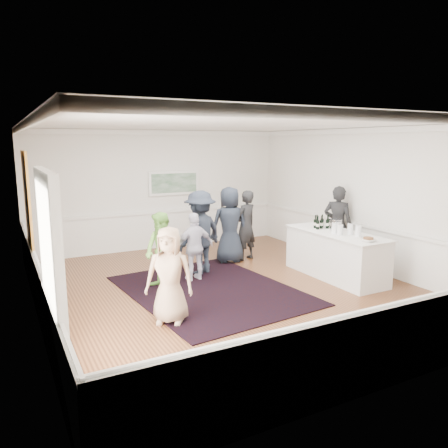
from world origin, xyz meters
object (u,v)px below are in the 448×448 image
guest_dark_a (200,233)px  guest_navy (229,225)px  ice_bucket (336,225)px  bartender (338,225)px  serving_table (335,254)px  guest_tan (169,275)px  guest_lilac (195,247)px  nut_bowl (368,239)px  guest_dark_b (246,225)px  guest_green (162,252)px

guest_dark_a → guest_navy: (1.01, 0.53, -0.00)m
guest_navy → ice_bucket: bearing=138.8°
bartender → guest_navy: size_ratio=1.02×
serving_table → guest_tan: (-4.02, -0.64, 0.29)m
guest_lilac → ice_bucket: (2.87, -1.04, 0.38)m
bartender → guest_dark_a: size_ratio=1.01×
ice_bucket → nut_bowl: (-0.17, -1.11, -0.08)m
nut_bowl → ice_bucket: bearing=81.5°
guest_navy → bartender: bearing=160.8°
bartender → guest_dark_b: size_ratio=1.08×
guest_navy → nut_bowl: guest_navy is taller
guest_lilac → guest_dark_a: (0.31, 0.40, 0.20)m
guest_green → guest_dark_a: guest_dark_a is taller
bartender → guest_tan: bearing=75.7°
guest_tan → guest_lilac: bearing=88.5°
serving_table → guest_lilac: guest_lilac is taller
guest_lilac → ice_bucket: size_ratio=5.54×
serving_table → guest_dark_b: (-0.99, 2.14, 0.37)m
bartender → nut_bowl: 1.99m
bartender → nut_bowl: size_ratio=6.48×
guest_dark_a → guest_green: bearing=7.4°
bartender → guest_dark_b: bartender is taller
serving_table → guest_dark_b: size_ratio=1.41×
serving_table → guest_tan: bearing=-170.9°
guest_tan → ice_bucket: guest_tan is taller
guest_dark_a → guest_navy: guest_dark_a is taller
serving_table → guest_navy: bearing=124.5°
guest_navy → guest_lilac: bearing=45.7°
guest_dark_a → ice_bucket: guest_dark_a is taller
guest_lilac → guest_navy: (1.32, 0.93, 0.20)m
bartender → ice_bucket: (-0.68, -0.69, 0.17)m
guest_lilac → bartender: bearing=170.5°
guest_navy → nut_bowl: (1.39, -3.08, 0.11)m
guest_lilac → guest_dark_b: size_ratio=0.84×
guest_tan → nut_bowl: (3.96, -0.32, 0.24)m
guest_green → guest_navy: 2.45m
guest_lilac → guest_dark_a: bearing=-131.3°
bartender → guest_tan: (-4.81, -1.48, -0.15)m
guest_tan → guest_lilac: guest_tan is taller
guest_tan → guest_dark_a: 2.73m
guest_tan → nut_bowl: 3.98m
ice_bucket → guest_dark_a: bearing=150.6°
guest_dark_a → guest_lilac: bearing=29.6°
guest_green → guest_lilac: guest_green is taller
guest_green → bartender: bearing=66.9°
serving_table → guest_green: bearing=165.4°
guest_navy → ice_bucket: (1.55, -1.97, 0.18)m
guest_dark_b → guest_navy: size_ratio=0.94×
serving_table → guest_lilac: size_ratio=1.69×
guest_dark_a → guest_dark_b: guest_dark_a is taller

